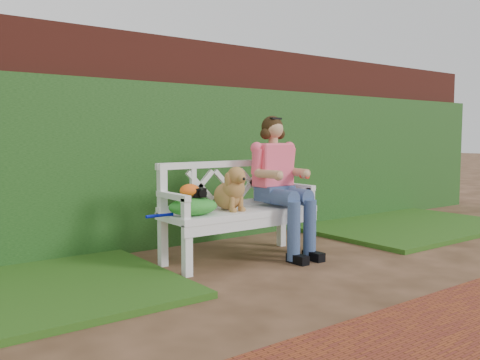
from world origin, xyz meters
TOP-DOWN VIEW (x-y plane):
  - ground at (0.00, 0.00)m, footprint 60.00×60.00m
  - brick_wall at (0.00, 1.90)m, footprint 10.00×0.30m
  - ivy_hedge at (0.00, 1.68)m, footprint 10.00×0.18m
  - grass_right at (2.40, 0.90)m, footprint 2.60×2.00m
  - garden_bench at (-0.28, 0.73)m, footprint 1.60×0.64m
  - seated_woman at (0.14, 0.71)m, footprint 0.69×0.83m
  - dog at (-0.41, 0.72)m, footprint 0.31×0.39m
  - tennis_racket at (-0.87, 0.74)m, footprint 0.62×0.44m
  - green_bag at (-0.82, 0.69)m, footprint 0.49×0.40m
  - camera_item at (-0.77, 0.68)m, footprint 0.14×0.12m
  - baseball_glove at (-0.84, 0.71)m, footprint 0.22×0.20m

SIDE VIEW (x-z plane):
  - ground at x=0.00m, z-range 0.00..0.00m
  - grass_right at x=2.40m, z-range 0.00..0.05m
  - garden_bench at x=-0.28m, z-range 0.00..0.48m
  - tennis_racket at x=-0.87m, z-range 0.48..0.51m
  - green_bag at x=-0.82m, z-range 0.48..0.63m
  - seated_woman at x=0.14m, z-range 0.00..1.31m
  - camera_item at x=-0.77m, z-range 0.63..0.71m
  - dog at x=-0.41m, z-range 0.48..0.89m
  - baseball_glove at x=-0.84m, z-range 0.63..0.75m
  - ivy_hedge at x=0.00m, z-range 0.00..1.70m
  - brick_wall at x=0.00m, z-range 0.00..2.20m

